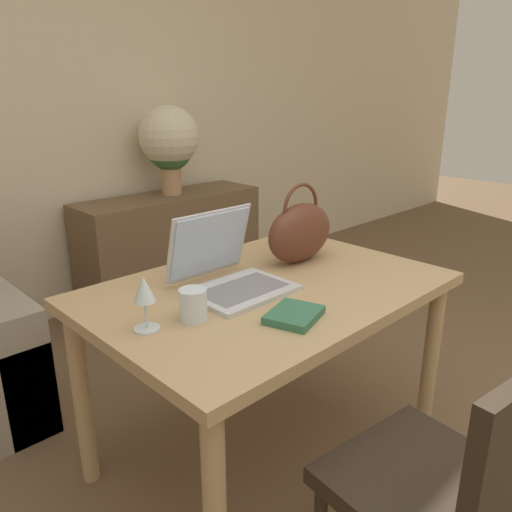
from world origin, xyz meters
name	(u,v)px	position (x,y,z in m)	size (l,w,h in m)	color
wall_back	(32,94)	(0.00, 2.67, 1.35)	(10.00, 0.06, 2.70)	beige
dining_table	(267,308)	(0.02, 0.82, 0.63)	(1.23, 0.85, 0.72)	tan
chair	(457,485)	(-0.14, 0.03, 0.48)	(0.49, 0.49, 0.85)	#2D2319
sideboard	(172,247)	(0.70, 2.40, 0.36)	(1.25, 0.40, 0.72)	brown
laptop	(226,268)	(-0.09, 0.91, 0.79)	(0.34, 0.33, 0.26)	silver
drinking_glass	(193,305)	(-0.34, 0.78, 0.77)	(0.08, 0.08, 0.10)	silver
wine_glass	(144,294)	(-0.47, 0.82, 0.83)	(0.07, 0.07, 0.16)	silver
handbag	(300,232)	(0.29, 0.91, 0.84)	(0.33, 0.13, 0.31)	#592D1E
flower_vase	(169,141)	(0.73, 2.41, 1.06)	(0.39, 0.39, 0.57)	tan
book	(294,315)	(-0.12, 0.58, 0.73)	(0.20, 0.18, 0.02)	#336B4C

